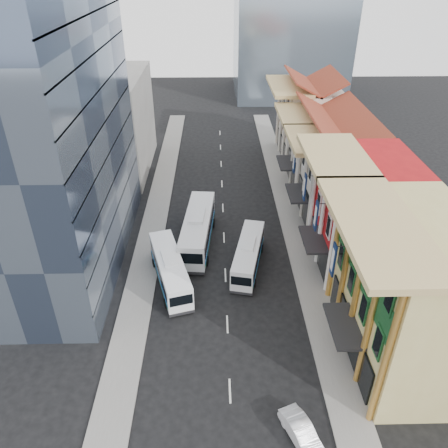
{
  "coord_description": "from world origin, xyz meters",
  "views": [
    {
      "loc": [
        -0.9,
        -20.37,
        28.12
      ],
      "look_at": [
        -0.07,
        18.39,
        4.09
      ],
      "focal_mm": 35.0,
      "sensor_mm": 36.0,
      "label": 1
    }
  ],
  "objects_px": {
    "bus_left_near": "(170,269)",
    "bus_left_far": "(198,229)",
    "shophouse_tan": "(411,293)",
    "sedan_right": "(302,433)",
    "office_tower": "(40,122)",
    "bus_right": "(248,254)"
  },
  "relations": [
    {
      "from": "shophouse_tan",
      "to": "sedan_right",
      "type": "bearing_deg",
      "value": -139.46
    },
    {
      "from": "shophouse_tan",
      "to": "bus_right",
      "type": "bearing_deg",
      "value": 135.37
    },
    {
      "from": "office_tower",
      "to": "bus_left_near",
      "type": "relative_size",
      "value": 2.89
    },
    {
      "from": "bus_left_near",
      "to": "bus_left_far",
      "type": "distance_m",
      "value": 7.33
    },
    {
      "from": "office_tower",
      "to": "sedan_right",
      "type": "height_order",
      "value": "office_tower"
    },
    {
      "from": "shophouse_tan",
      "to": "office_tower",
      "type": "distance_m",
      "value": 35.19
    },
    {
      "from": "bus_right",
      "to": "sedan_right",
      "type": "xyz_separation_m",
      "value": [
        2.3,
        -19.38,
        -0.88
      ]
    },
    {
      "from": "bus_left_near",
      "to": "bus_left_far",
      "type": "xyz_separation_m",
      "value": [
        2.54,
        6.87,
        0.3
      ]
    },
    {
      "from": "bus_left_near",
      "to": "sedan_right",
      "type": "bearing_deg",
      "value": -74.89
    },
    {
      "from": "sedan_right",
      "to": "shophouse_tan",
      "type": "bearing_deg",
      "value": 18.28
    },
    {
      "from": "shophouse_tan",
      "to": "office_tower",
      "type": "bearing_deg",
      "value": 155.7
    },
    {
      "from": "bus_left_far",
      "to": "bus_right",
      "type": "distance_m",
      "value": 6.95
    },
    {
      "from": "shophouse_tan",
      "to": "bus_left_near",
      "type": "relative_size",
      "value": 1.35
    },
    {
      "from": "office_tower",
      "to": "bus_left_near",
      "type": "bearing_deg",
      "value": -23.68
    },
    {
      "from": "office_tower",
      "to": "bus_right",
      "type": "height_order",
      "value": "office_tower"
    },
    {
      "from": "bus_left_near",
      "to": "shophouse_tan",
      "type": "bearing_deg",
      "value": -40.7
    },
    {
      "from": "office_tower",
      "to": "bus_right",
      "type": "distance_m",
      "value": 23.75
    },
    {
      "from": "shophouse_tan",
      "to": "bus_right",
      "type": "distance_m",
      "value": 16.87
    },
    {
      "from": "office_tower",
      "to": "bus_left_far",
      "type": "xyz_separation_m",
      "value": [
        14.04,
        1.83,
        -13.04
      ]
    },
    {
      "from": "shophouse_tan",
      "to": "sedan_right",
      "type": "height_order",
      "value": "shophouse_tan"
    },
    {
      "from": "sedan_right",
      "to": "bus_left_far",
      "type": "bearing_deg",
      "value": 85.63
    },
    {
      "from": "bus_right",
      "to": "sedan_right",
      "type": "relative_size",
      "value": 2.36
    }
  ]
}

